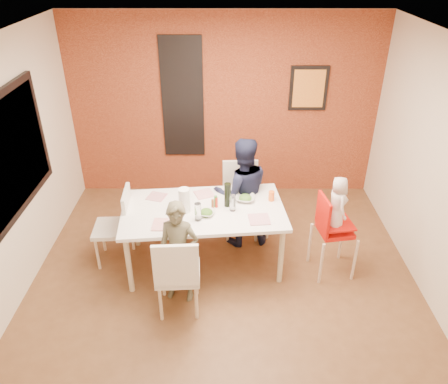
{
  "coord_description": "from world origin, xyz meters",
  "views": [
    {
      "loc": [
        0.01,
        -3.9,
        3.47
      ],
      "look_at": [
        0.0,
        0.3,
        1.05
      ],
      "focal_mm": 35.0,
      "sensor_mm": 36.0,
      "label": 1
    }
  ],
  "objects_px": {
    "wine_bottle": "(228,195)",
    "paper_towel_roll": "(184,200)",
    "high_chair": "(331,228)",
    "child_near": "(179,253)",
    "child_far": "(242,193)",
    "chair_left": "(119,222)",
    "chair_near": "(177,273)",
    "chair_far": "(241,195)",
    "toddler": "(337,204)",
    "dining_table": "(203,214)"
  },
  "relations": [
    {
      "from": "wine_bottle",
      "to": "paper_towel_roll",
      "type": "xyz_separation_m",
      "value": [
        -0.49,
        -0.12,
        -0.0
      ]
    },
    {
      "from": "high_chair",
      "to": "child_near",
      "type": "distance_m",
      "value": 1.77
    },
    {
      "from": "child_far",
      "to": "wine_bottle",
      "type": "height_order",
      "value": "child_far"
    },
    {
      "from": "chair_left",
      "to": "wine_bottle",
      "type": "relative_size",
      "value": 3.28
    },
    {
      "from": "chair_near",
      "to": "chair_left",
      "type": "relative_size",
      "value": 1.01
    },
    {
      "from": "high_chair",
      "to": "child_far",
      "type": "height_order",
      "value": "child_far"
    },
    {
      "from": "chair_near",
      "to": "child_near",
      "type": "xyz_separation_m",
      "value": [
        -0.0,
        0.25,
        0.06
      ]
    },
    {
      "from": "chair_far",
      "to": "chair_left",
      "type": "height_order",
      "value": "chair_far"
    },
    {
      "from": "toddler",
      "to": "paper_towel_roll",
      "type": "height_order",
      "value": "toddler"
    },
    {
      "from": "child_far",
      "to": "paper_towel_roll",
      "type": "xyz_separation_m",
      "value": [
        -0.67,
        -0.51,
        0.19
      ]
    },
    {
      "from": "toddler",
      "to": "paper_towel_roll",
      "type": "relative_size",
      "value": 2.27
    },
    {
      "from": "toddler",
      "to": "child_far",
      "type": "bearing_deg",
      "value": 48.44
    },
    {
      "from": "chair_near",
      "to": "chair_far",
      "type": "xyz_separation_m",
      "value": [
        0.69,
        1.55,
        0.01
      ]
    },
    {
      "from": "child_near",
      "to": "child_far",
      "type": "bearing_deg",
      "value": 65.41
    },
    {
      "from": "chair_left",
      "to": "high_chair",
      "type": "xyz_separation_m",
      "value": [
        2.49,
        -0.22,
        0.08
      ]
    },
    {
      "from": "child_far",
      "to": "toddler",
      "type": "relative_size",
      "value": 2.22
    },
    {
      "from": "chair_left",
      "to": "wine_bottle",
      "type": "bearing_deg",
      "value": 86.58
    },
    {
      "from": "dining_table",
      "to": "toddler",
      "type": "height_order",
      "value": "toddler"
    },
    {
      "from": "chair_left",
      "to": "paper_towel_roll",
      "type": "xyz_separation_m",
      "value": [
        0.81,
        -0.12,
        0.38
      ]
    },
    {
      "from": "chair_far",
      "to": "wine_bottle",
      "type": "distance_m",
      "value": 0.76
    },
    {
      "from": "child_far",
      "to": "chair_left",
      "type": "bearing_deg",
      "value": 5.31
    },
    {
      "from": "chair_far",
      "to": "chair_left",
      "type": "relative_size",
      "value": 1.03
    },
    {
      "from": "chair_left",
      "to": "child_far",
      "type": "relative_size",
      "value": 0.66
    },
    {
      "from": "chair_left",
      "to": "child_far",
      "type": "xyz_separation_m",
      "value": [
        1.48,
        0.39,
        0.19
      ]
    },
    {
      "from": "child_far",
      "to": "paper_towel_roll",
      "type": "distance_m",
      "value": 0.87
    },
    {
      "from": "chair_left",
      "to": "child_near",
      "type": "distance_m",
      "value": 1.03
    },
    {
      "from": "chair_far",
      "to": "child_far",
      "type": "relative_size",
      "value": 0.68
    },
    {
      "from": "child_near",
      "to": "toddler",
      "type": "bearing_deg",
      "value": 23.55
    },
    {
      "from": "chair_left",
      "to": "high_chair",
      "type": "relative_size",
      "value": 0.94
    },
    {
      "from": "chair_near",
      "to": "paper_towel_roll",
      "type": "relative_size",
      "value": 3.37
    },
    {
      "from": "toddler",
      "to": "chair_far",
      "type": "bearing_deg",
      "value": 39.37
    },
    {
      "from": "toddler",
      "to": "wine_bottle",
      "type": "bearing_deg",
      "value": 68.86
    },
    {
      "from": "dining_table",
      "to": "paper_towel_roll",
      "type": "bearing_deg",
      "value": -165.73
    },
    {
      "from": "paper_towel_roll",
      "to": "chair_near",
      "type": "bearing_deg",
      "value": -91.84
    },
    {
      "from": "chair_left",
      "to": "child_near",
      "type": "height_order",
      "value": "child_near"
    },
    {
      "from": "toddler",
      "to": "wine_bottle",
      "type": "height_order",
      "value": "toddler"
    },
    {
      "from": "chair_left",
      "to": "chair_far",
      "type": "bearing_deg",
      "value": 110.09
    },
    {
      "from": "dining_table",
      "to": "wine_bottle",
      "type": "height_order",
      "value": "wine_bottle"
    },
    {
      "from": "child_far",
      "to": "wine_bottle",
      "type": "relative_size",
      "value": 4.96
    },
    {
      "from": "high_chair",
      "to": "toddler",
      "type": "xyz_separation_m",
      "value": [
        0.03,
        0.01,
        0.32
      ]
    },
    {
      "from": "chair_left",
      "to": "child_near",
      "type": "relative_size",
      "value": 0.8
    },
    {
      "from": "chair_far",
      "to": "child_near",
      "type": "height_order",
      "value": "child_near"
    },
    {
      "from": "chair_near",
      "to": "chair_far",
      "type": "relative_size",
      "value": 0.98
    },
    {
      "from": "wine_bottle",
      "to": "paper_towel_roll",
      "type": "relative_size",
      "value": 1.02
    },
    {
      "from": "chair_far",
      "to": "toddler",
      "type": "relative_size",
      "value": 1.52
    },
    {
      "from": "paper_towel_roll",
      "to": "child_far",
      "type": "bearing_deg",
      "value": 37.27
    },
    {
      "from": "chair_near",
      "to": "wine_bottle",
      "type": "relative_size",
      "value": 3.32
    },
    {
      "from": "chair_near",
      "to": "toddler",
      "type": "relative_size",
      "value": 1.49
    },
    {
      "from": "chair_near",
      "to": "paper_towel_roll",
      "type": "distance_m",
      "value": 0.88
    },
    {
      "from": "chair_left",
      "to": "paper_towel_roll",
      "type": "relative_size",
      "value": 3.34
    }
  ]
}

